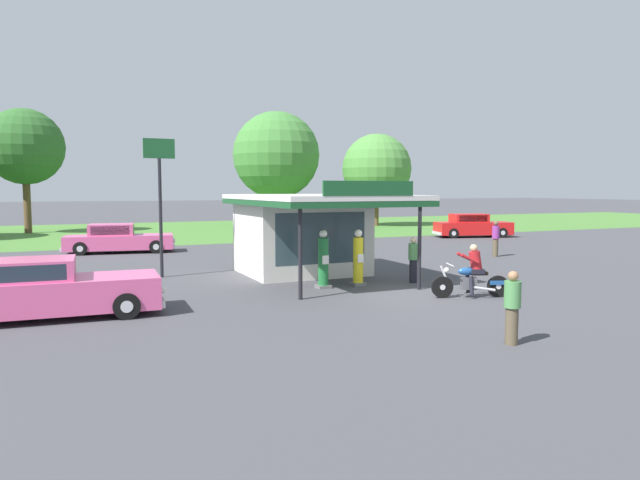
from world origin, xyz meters
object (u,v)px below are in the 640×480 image
at_px(motorcycle_with_rider, 472,276).
at_px(parked_car_back_row_far_left, 118,240).
at_px(featured_classic_sedan, 46,291).
at_px(bystander_leaning_by_kiosk, 242,235).
at_px(bystander_chatting_near_pumps, 413,259).
at_px(gas_pump_offside, 358,260).
at_px(bystander_admiring_sedan, 512,306).
at_px(gas_pump_nearside, 323,262).
at_px(parked_car_back_row_centre_right, 472,226).
at_px(bystander_standing_back_lot, 496,238).
at_px(parked_car_back_row_left, 302,230).
at_px(roadside_pole_sign, 160,184).

xyz_separation_m(motorcycle_with_rider, parked_car_back_row_far_left, (-8.44, 16.95, 0.01)).
xyz_separation_m(motorcycle_with_rider, featured_classic_sedan, (-11.39, 2.11, 0.03)).
height_order(parked_car_back_row_far_left, bystander_leaning_by_kiosk, bystander_leaning_by_kiosk).
distance_m(featured_classic_sedan, bystander_chatting_near_pumps, 11.34).
distance_m(gas_pump_offside, bystander_admiring_sedan, 7.77).
xyz_separation_m(motorcycle_with_rider, bystander_leaning_by_kiosk, (-2.77, 14.24, 0.26)).
distance_m(gas_pump_nearside, bystander_chatting_near_pumps, 3.26).
xyz_separation_m(gas_pump_nearside, parked_car_back_row_centre_right, (17.35, 14.02, -0.14)).
bearing_deg(gas_pump_offside, bystander_admiring_sedan, -94.08).
bearing_deg(gas_pump_offside, featured_classic_sedan, -172.93).
distance_m(gas_pump_offside, parked_car_back_row_far_left, 15.11).
bearing_deg(featured_classic_sedan, bystander_admiring_sedan, -36.88).
relative_size(bystander_chatting_near_pumps, bystander_standing_back_lot, 0.92).
bearing_deg(bystander_leaning_by_kiosk, bystander_chatting_near_pumps, -76.56).
bearing_deg(gas_pump_offside, bystander_leaning_by_kiosk, 93.77).
height_order(gas_pump_nearside, parked_car_back_row_left, gas_pump_nearside).
bearing_deg(bystander_admiring_sedan, bystander_standing_back_lot, 49.96).
xyz_separation_m(gas_pump_offside, parked_car_back_row_far_left, (-6.39, 13.69, -0.19)).
bearing_deg(motorcycle_with_rider, parked_car_back_row_left, 82.30).
bearing_deg(parked_car_back_row_far_left, motorcycle_with_rider, -63.53).
height_order(bystander_standing_back_lot, bystander_leaning_by_kiosk, bystander_standing_back_lot).
xyz_separation_m(motorcycle_with_rider, bystander_chatting_near_pumps, (-0.08, 2.97, 0.17)).
bearing_deg(bystander_chatting_near_pumps, featured_classic_sedan, -175.64).
bearing_deg(bystander_leaning_by_kiosk, motorcycle_with_rider, -78.98).
xyz_separation_m(parked_car_back_row_left, bystander_standing_back_lot, (5.10, -11.65, 0.25)).
bearing_deg(bystander_admiring_sedan, gas_pump_offside, 85.92).
height_order(gas_pump_offside, parked_car_back_row_left, gas_pump_offside).
xyz_separation_m(gas_pump_nearside, roadside_pole_sign, (-4.40, 4.48, 2.53)).
xyz_separation_m(bystander_standing_back_lot, bystander_leaning_by_kiosk, (-10.51, 6.42, 0.01)).
bearing_deg(bystander_leaning_by_kiosk, parked_car_back_row_left, 44.09).
relative_size(featured_classic_sedan, bystander_admiring_sedan, 3.61).
distance_m(gas_pump_offside, roadside_pole_sign, 7.66).
bearing_deg(featured_classic_sedan, bystander_chatting_near_pumps, 4.36).
bearing_deg(parked_car_back_row_far_left, parked_car_back_row_left, 12.85).
height_order(gas_pump_nearside, bystander_leaning_by_kiosk, gas_pump_nearside).
xyz_separation_m(gas_pump_offside, bystander_admiring_sedan, (-0.55, -7.75, -0.05)).
xyz_separation_m(parked_car_back_row_centre_right, roadside_pole_sign, (-21.75, -9.53, 2.67)).
bearing_deg(roadside_pole_sign, parked_car_back_row_far_left, 94.47).
bearing_deg(bystander_standing_back_lot, parked_car_back_row_centre_right, 56.35).
xyz_separation_m(bystander_standing_back_lot, bystander_admiring_sedan, (-10.34, -12.31, -0.10)).
height_order(gas_pump_nearside, roadside_pole_sign, roadside_pole_sign).
bearing_deg(featured_classic_sedan, bystander_standing_back_lot, 16.64).
distance_m(parked_car_back_row_far_left, bystander_standing_back_lot, 18.57).
bearing_deg(parked_car_back_row_centre_right, parked_car_back_row_far_left, -179.16).
distance_m(bystander_chatting_near_pumps, bystander_admiring_sedan, 7.87).
bearing_deg(roadside_pole_sign, motorcycle_with_rider, -45.10).
relative_size(parked_car_back_row_left, parked_car_back_row_far_left, 0.93).
bearing_deg(bystander_admiring_sedan, roadside_pole_sign, 112.71).
xyz_separation_m(parked_car_back_row_centre_right, bystander_chatting_near_pumps, (-14.11, -14.31, 0.10)).
distance_m(motorcycle_with_rider, bystander_leaning_by_kiosk, 14.51).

